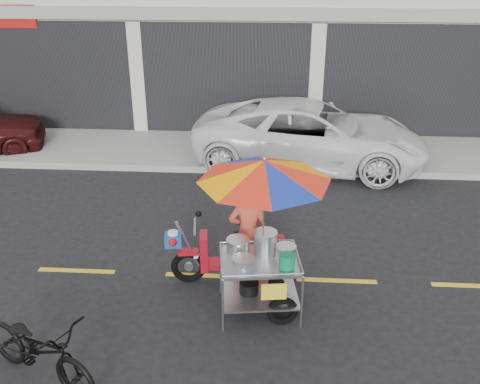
{
  "coord_description": "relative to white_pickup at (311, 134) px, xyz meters",
  "views": [
    {
      "loc": [
        -1.0,
        -6.81,
        4.6
      ],
      "look_at": [
        -1.5,
        0.6,
        1.15
      ],
      "focal_mm": 40.0,
      "sensor_mm": 36.0,
      "label": 1
    }
  ],
  "objects": [
    {
      "name": "ground",
      "position": [
        0.18,
        -4.7,
        -0.72
      ],
      "size": [
        90.0,
        90.0,
        0.0
      ],
      "primitive_type": "plane",
      "color": "black"
    },
    {
      "name": "sidewalk",
      "position": [
        0.18,
        0.8,
        -0.65
      ],
      "size": [
        45.0,
        3.0,
        0.15
      ],
      "primitive_type": "cube",
      "color": "gray",
      "rests_on": "ground"
    },
    {
      "name": "centerline",
      "position": [
        0.18,
        -4.7,
        -0.72
      ],
      "size": [
        42.0,
        0.1,
        0.01
      ],
      "primitive_type": "cube",
      "color": "gold",
      "rests_on": "ground"
    },
    {
      "name": "white_pickup",
      "position": [
        0.0,
        0.0,
        0.0
      ],
      "size": [
        5.43,
        2.99,
        1.44
      ],
      "primitive_type": "imported",
      "rotation": [
        0.0,
        0.0,
        1.45
      ],
      "color": "white",
      "rests_on": "ground"
    },
    {
      "name": "near_bicycle",
      "position": [
        -3.4,
        -6.95,
        -0.27
      ],
      "size": [
        1.81,
        1.32,
        0.91
      ],
      "primitive_type": "imported",
      "rotation": [
        0.0,
        0.0,
        1.1
      ],
      "color": "black",
      "rests_on": "ground"
    },
    {
      "name": "food_vendor_rig",
      "position": [
        -1.03,
        -5.17,
        0.68
      ],
      "size": [
        2.4,
        1.92,
        2.24
      ],
      "rotation": [
        0.0,
        0.0,
        0.13
      ],
      "color": "black",
      "rests_on": "ground"
    }
  ]
}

